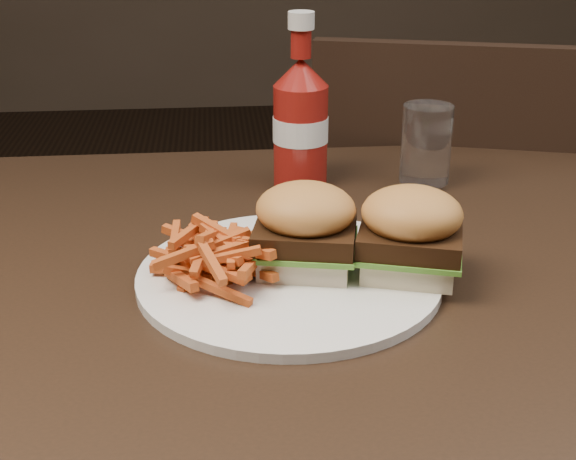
{
  "coord_description": "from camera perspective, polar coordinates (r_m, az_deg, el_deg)",
  "views": [
    {
      "loc": [
        -0.08,
        -0.71,
        1.11
      ],
      "look_at": [
        -0.02,
        -0.01,
        0.8
      ],
      "focal_mm": 50.0,
      "sensor_mm": 36.0,
      "label": 1
    }
  ],
  "objects": [
    {
      "name": "dining_table",
      "position": [
        0.81,
        1.09,
        -4.29
      ],
      "size": [
        1.2,
        0.8,
        0.04
      ],
      "primitive_type": "cube",
      "color": "black",
      "rests_on": "ground"
    },
    {
      "name": "chair_far",
      "position": [
        1.52,
        10.54,
        -3.26
      ],
      "size": [
        0.54,
        0.54,
        0.04
      ],
      "primitive_type": "cube",
      "rotation": [
        0.0,
        0.0,
        2.86
      ],
      "color": "black",
      "rests_on": "ground"
    },
    {
      "name": "plate",
      "position": [
        0.78,
        0.07,
        -3.32
      ],
      "size": [
        0.3,
        0.3,
        0.01
      ],
      "primitive_type": "cylinder",
      "color": "white",
      "rests_on": "dining_table"
    },
    {
      "name": "sandwich_half_a",
      "position": [
        0.78,
        1.23,
        -1.93
      ],
      "size": [
        0.1,
        0.1,
        0.02
      ],
      "primitive_type": "cube",
      "rotation": [
        0.0,
        0.0,
        -0.21
      ],
      "color": "#FEEFC9",
      "rests_on": "plate"
    },
    {
      "name": "sandwich_half_b",
      "position": [
        0.78,
        8.58,
        -2.24
      ],
      "size": [
        0.11,
        0.1,
        0.02
      ],
      "primitive_type": "cube",
      "rotation": [
        0.0,
        0.0,
        -0.3
      ],
      "color": "beige",
      "rests_on": "plate"
    },
    {
      "name": "fries_pile",
      "position": [
        0.77,
        -5.05,
        -1.6
      ],
      "size": [
        0.13,
        0.13,
        0.04
      ],
      "primitive_type": null,
      "rotation": [
        0.0,
        0.0,
        -0.22
      ],
      "color": "#B56120",
      "rests_on": "plate"
    },
    {
      "name": "ketchup_bottle",
      "position": [
        1.01,
        0.89,
        6.47
      ],
      "size": [
        0.08,
        0.08,
        0.14
      ],
      "primitive_type": "cylinder",
      "rotation": [
        0.0,
        0.0,
        0.13
      ],
      "color": "maroon",
      "rests_on": "dining_table"
    },
    {
      "name": "tumbler",
      "position": [
        1.03,
        9.8,
        6.05
      ],
      "size": [
        0.08,
        0.08,
        0.1
      ],
      "primitive_type": "cylinder",
      "rotation": [
        0.0,
        0.0,
        0.4
      ],
      "color": "white",
      "rests_on": "dining_table"
    }
  ]
}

